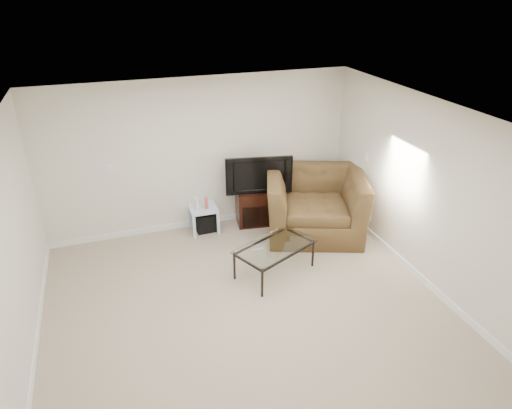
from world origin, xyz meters
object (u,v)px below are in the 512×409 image
object	(u,v)px
television	(258,173)
coffee_table	(275,259)
recliner	(315,194)
side_table	(204,219)
subwoofer	(205,221)
tv_stand	(258,206)

from	to	relation	value
television	coffee_table	bearing A→B (deg)	-89.45
recliner	coffee_table	xyz separation A→B (m)	(-1.04, -0.90, -0.46)
television	side_table	world-z (taller)	television
side_table	subwoofer	xyz separation A→B (m)	(0.03, 0.02, -0.06)
side_table	coffee_table	xyz separation A→B (m)	(0.68, -1.53, 0.01)
tv_stand	coffee_table	bearing A→B (deg)	-92.55
side_table	subwoofer	distance (m)	0.07
recliner	coffee_table	world-z (taller)	recliner
tv_stand	subwoofer	distance (m)	0.94
tv_stand	coffee_table	size ratio (longest dim) A/B	0.65
television	recliner	size ratio (longest dim) A/B	0.65
side_table	coffee_table	world-z (taller)	coffee_table
recliner	television	bearing A→B (deg)	162.53
tv_stand	recliner	distance (m)	1.06
television	subwoofer	distance (m)	1.20
subwoofer	recliner	xyz separation A→B (m)	(1.69, -0.64, 0.53)
television	side_table	bearing A→B (deg)	-171.04
tv_stand	side_table	bearing A→B (deg)	-172.38
subwoofer	recliner	size ratio (longest dim) A/B	0.21
television	coffee_table	xyz separation A→B (m)	(-0.27, -1.50, -0.70)
recliner	coffee_table	bearing A→B (deg)	-118.99
subwoofer	recliner	world-z (taller)	recliner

